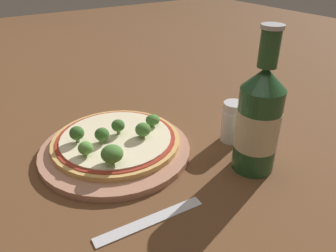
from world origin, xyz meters
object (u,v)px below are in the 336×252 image
at_px(pizza, 116,140).
at_px(pepper_shaker, 233,122).
at_px(beer_bottle, 259,120).
at_px(fork, 150,220).

xyz_separation_m(pizza, pepper_shaker, (0.09, 0.20, 0.02)).
relative_size(beer_bottle, pepper_shaker, 3.01).
bearing_deg(fork, beer_bottle, 7.11).
bearing_deg(beer_bottle, pizza, -136.85).
distance_m(beer_bottle, fork, 0.23).
distance_m(pizza, pepper_shaker, 0.22).
relative_size(beer_bottle, fork, 1.47).
height_order(pizza, pepper_shaker, pepper_shaker).
distance_m(beer_bottle, pepper_shaker, 0.10).
relative_size(pizza, fork, 1.44).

